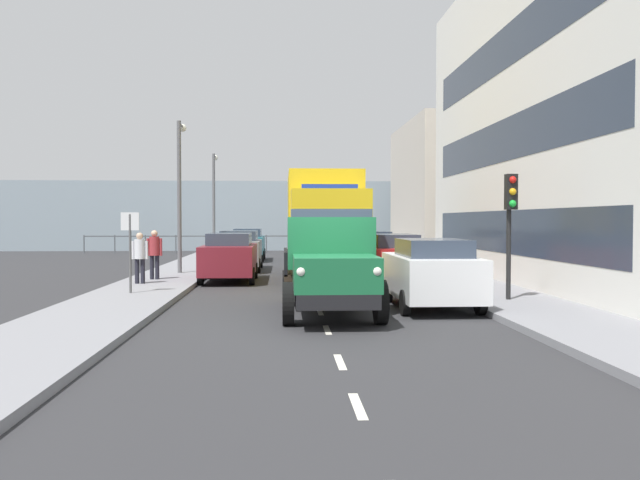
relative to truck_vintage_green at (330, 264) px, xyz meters
The scene contains 23 objects.
ground_plane 8.93m from the truck_vintage_green, 88.71° to the right, with size 80.00×80.00×0.00m, color #2D2D30.
sidewalk_left 10.15m from the truck_vintage_green, 118.73° to the right, with size 2.63×41.78×0.15m, color gray.
sidewalk_right 10.34m from the truck_vintage_green, 59.33° to the right, with size 2.63×41.78×0.15m, color gray.
road_centreline_markings 7.98m from the truck_vintage_green, 88.56° to the right, with size 0.12×36.37×0.01m.
building_terrace 12.19m from the truck_vintage_green, 145.55° to the right, with size 6.37×19.06×11.42m.
building_far_block 25.62m from the truck_vintage_green, 111.53° to the right, with size 6.36×10.63×7.91m.
sea_horizon 32.76m from the truck_vintage_green, 89.65° to the right, with size 80.00×0.80×5.00m, color #84939E.
seawall_railing 29.14m from the truck_vintage_green, 89.61° to the right, with size 28.08×0.08×1.20m.
truck_vintage_green is the anchor object (origin of this frame).
lorry_cargo_yellow 8.42m from the truck_vintage_green, 92.57° to the right, with size 2.58×8.20×3.87m.
car_white_kerbside_near 2.82m from the truck_vintage_green, 156.98° to the right, with size 1.93×4.00×1.72m.
car_red_kerbside_1 7.31m from the truck_vintage_green, 110.70° to the right, with size 1.76×4.23×1.72m.
car_navy_kerbside_2 12.60m from the truck_vintage_green, 101.82° to the right, with size 1.79×4.23×1.72m.
car_silver_kerbside_3 18.66m from the truck_vintage_green, 97.95° to the right, with size 1.77×4.08×1.72m.
car_maroon_oppositeside_0 9.00m from the truck_vintage_green, 70.67° to the right, with size 1.89×3.97×1.72m.
car_grey_oppositeside_1 14.08m from the truck_vintage_green, 77.78° to the right, with size 1.94×4.55×1.72m.
car_teal_oppositeside_2 20.87m from the truck_vintage_green, 81.79° to the right, with size 1.82×4.30×1.72m.
pedestrian_near_railing 8.54m from the truck_vintage_green, 48.48° to the right, with size 0.53×0.34×1.63m.
pedestrian_with_bag 9.63m from the truck_vintage_green, 55.24° to the right, with size 0.53×0.34×1.69m.
traffic_light_near 5.10m from the truck_vintage_green, 162.26° to the right, with size 0.28×0.41×3.20m.
lamp_post_promenade 12.27m from the truck_vintage_green, 65.03° to the right, with size 0.32×1.14×5.87m.
lamp_post_far 24.29m from the truck_vintage_green, 77.86° to the right, with size 0.32×1.14×5.89m.
street_sign 6.48m from the truck_vintage_green, 34.42° to the right, with size 0.50×0.07×2.25m.
Camera 1 is at (0.87, 13.73, 2.18)m, focal length 36.84 mm.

